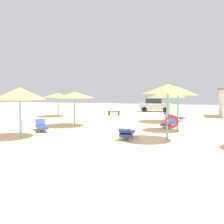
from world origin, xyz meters
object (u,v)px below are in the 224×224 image
object	(u,v)px
parasol_2	(178,91)
parasol_3	(20,94)
lounger_2	(169,123)
bench_0	(114,112)
parked_car	(155,105)
parasol_0	(168,90)
parasol_6	(58,95)
lounger_3	(41,126)
lounger_0	(127,133)
parasol_4	(167,94)
parasol_5	(74,95)
lounger_4	(174,117)

from	to	relation	value
parasol_2	parasol_3	size ratio (longest dim) A/B	1.00
lounger_2	bench_0	bearing A→B (deg)	131.29
parked_car	parasol_3	bearing A→B (deg)	-101.32
parasol_0	parasol_6	bearing A→B (deg)	141.82
parasol_2	parasol_6	world-z (taller)	parasol_2
lounger_3	lounger_0	bearing A→B (deg)	-7.58
parasol_0	lounger_3	distance (m)	8.54
lounger_2	parasol_4	bearing A→B (deg)	98.63
lounger_2	parked_car	distance (m)	14.73
parked_car	parasol_2	bearing A→B (deg)	-76.22
lounger_0	parasol_2	bearing A→B (deg)	55.57
parasol_5	lounger_0	distance (m)	6.44
parasol_3	parked_car	xyz separation A→B (m)	(4.22, 21.10, -1.64)
bench_0	lounger_4	bearing A→B (deg)	-23.84
parasol_3	lounger_4	world-z (taller)	parasol_3
parasol_4	bench_0	xyz separation A→B (m)	(-6.18, 4.38, -2.06)
parasol_5	parked_car	distance (m)	16.39
parasol_6	lounger_4	distance (m)	11.98
parasol_3	lounger_3	world-z (taller)	parasol_3
parasol_0	parasol_2	bearing A→B (deg)	85.28
parasol_4	bench_0	world-z (taller)	parasol_4
parasol_4	lounger_0	world-z (taller)	parasol_4
parasol_2	lounger_3	world-z (taller)	parasol_2
parasol_5	lounger_2	size ratio (longest dim) A/B	1.54
parasol_0	lounger_0	bearing A→B (deg)	-178.78
parasol_4	lounger_0	size ratio (longest dim) A/B	1.57
parasol_0	parked_car	world-z (taller)	parasol_0
parasol_0	lounger_3	size ratio (longest dim) A/B	1.62
parasol_4	lounger_3	xyz separation A→B (m)	(-7.29, -7.48, -2.09)
parasol_3	lounger_4	distance (m)	13.75
parasol_3	lounger_3	size ratio (longest dim) A/B	1.58
parasol_3	lounger_4	xyz separation A→B (m)	(7.39, 11.39, -2.15)
lounger_0	lounger_2	xyz separation A→B (m)	(1.75, 5.08, -0.01)
lounger_4	parasol_3	bearing A→B (deg)	-122.98
parasol_3	lounger_4	size ratio (longest dim) A/B	1.46
lounger_2	parasol_2	bearing A→B (deg)	-65.26
parasol_5	parked_car	size ratio (longest dim) A/B	0.75
parasol_2	lounger_3	distance (m)	9.20
lounger_4	bench_0	size ratio (longest dim) A/B	1.31
parasol_5	lounger_0	size ratio (longest dim) A/B	1.57
parasol_3	bench_0	xyz separation A→B (m)	(0.76, 14.32, -2.12)
lounger_3	parked_car	world-z (taller)	parked_car
lounger_2	lounger_3	bearing A→B (deg)	-151.16
parasol_0	parasol_6	distance (m)	15.60
parasol_3	lounger_3	distance (m)	3.28
bench_0	parked_car	xyz separation A→B (m)	(3.47, 6.78, 0.48)
bench_0	parked_car	bearing A→B (deg)	62.92
parasol_3	lounger_2	distance (m)	10.25
parasol_6	lounger_3	distance (m)	9.96
bench_0	parked_car	size ratio (longest dim) A/B	0.37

